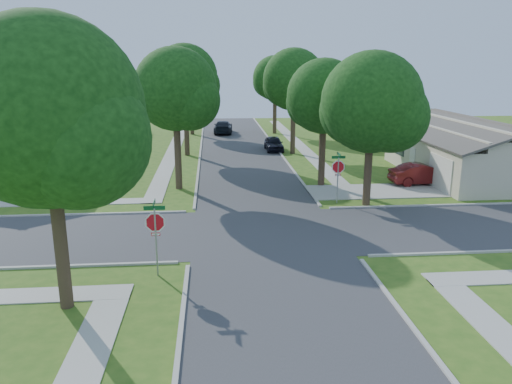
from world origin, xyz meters
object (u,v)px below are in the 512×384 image
at_px(tree_e_near, 325,100).
at_px(house_ne_near, 470,155).
at_px(house_nw_near, 30,152).
at_px(stop_sign_ne, 338,169).
at_px(tree_e_mid, 294,82).
at_px(tree_sw_corner, 50,121).
at_px(car_curb_east, 274,144).
at_px(tree_w_near, 176,93).
at_px(house_ne_far, 385,124).
at_px(tree_w_mid, 185,80).
at_px(tree_ne_corner, 373,107).
at_px(car_driveway, 422,174).
at_px(stop_sign_sw, 155,225).
at_px(car_curb_west, 223,127).
at_px(tree_e_far, 276,80).
at_px(house_nw_far, 85,124).
at_px(tree_w_far, 191,85).

height_order(tree_e_near, house_ne_near, tree_e_near).
bearing_deg(house_nw_near, stop_sign_ne, -26.46).
height_order(tree_e_mid, house_nw_near, tree_e_mid).
height_order(tree_sw_corner, car_curb_east, tree_sw_corner).
height_order(tree_w_near, house_ne_far, tree_w_near).
distance_m(stop_sign_ne, tree_w_near, 11.07).
xyz_separation_m(tree_e_mid, tree_w_mid, (-9.40, 0.00, 0.24)).
height_order(stop_sign_ne, car_curb_east, stop_sign_ne).
distance_m(stop_sign_ne, tree_ne_corner, 3.96).
xyz_separation_m(tree_e_near, car_curb_east, (-1.55, 13.64, -4.99)).
distance_m(tree_ne_corner, car_curb_east, 19.35).
xyz_separation_m(house_ne_near, car_driveway, (-4.49, -2.30, -0.81)).
bearing_deg(stop_sign_sw, tree_w_near, 89.77).
relative_size(tree_sw_corner, car_curb_west, 1.90).
relative_size(tree_sw_corner, car_curb_east, 2.48).
bearing_deg(tree_ne_corner, car_curb_west, 104.02).
bearing_deg(tree_w_mid, tree_e_far, 54.15).
bearing_deg(house_nw_near, house_nw_far, 90.00).
xyz_separation_m(stop_sign_sw, tree_sw_corner, (-2.74, -2.29, 4.23)).
xyz_separation_m(stop_sign_sw, house_ne_near, (20.69, 15.70, -0.51)).
relative_size(stop_sign_ne, tree_e_mid, 0.32).
bearing_deg(house_ne_near, house_ne_far, 90.00).
xyz_separation_m(stop_sign_sw, tree_ne_corner, (11.06, 8.91, 3.56)).
height_order(stop_sign_sw, car_curb_west, stop_sign_sw).
height_order(tree_w_far, tree_ne_corner, tree_ne_corner).
distance_m(stop_sign_ne, tree_w_mid, 19.31).
distance_m(house_nw_near, car_driveway, 28.21).
bearing_deg(house_nw_near, tree_e_far, 42.50).
xyz_separation_m(tree_e_mid, house_nw_far, (-20.75, 10.99, -4.74)).
xyz_separation_m(house_ne_near, car_curb_east, (-12.79, 11.65, -0.86)).
height_order(stop_sign_ne, tree_e_near, tree_e_near).
height_order(tree_e_near, tree_ne_corner, tree_ne_corner).
bearing_deg(car_driveway, tree_e_mid, 25.20).
distance_m(tree_w_mid, house_nw_far, 16.56).
height_order(tree_e_mid, car_driveway, tree_e_mid).
relative_size(tree_w_near, car_driveway, 2.09).
bearing_deg(tree_e_far, tree_sw_corner, -106.56).
xyz_separation_m(tree_e_mid, tree_w_far, (-9.41, 13.00, -0.75)).
distance_m(tree_e_far, house_ne_far, 13.09).
xyz_separation_m(tree_w_far, house_nw_far, (-11.34, -2.01, -3.99)).
distance_m(stop_sign_sw, car_curb_west, 39.37).
relative_size(tree_e_far, house_ne_far, 0.64).
height_order(tree_e_near, house_nw_near, tree_e_near).
bearing_deg(house_ne_near, tree_ne_corner, -144.82).
bearing_deg(tree_e_near, tree_w_far, 110.61).
relative_size(tree_e_mid, tree_e_far, 1.06).
bearing_deg(car_curb_east, tree_sw_corner, -110.52).
distance_m(tree_w_far, car_curb_east, 14.63).
bearing_deg(tree_w_mid, tree_e_mid, -0.00).
bearing_deg(tree_e_near, house_ne_far, 60.65).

